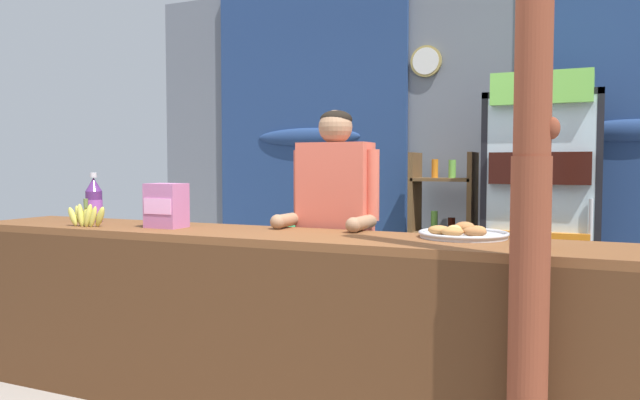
{
  "coord_description": "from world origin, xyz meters",
  "views": [
    {
      "loc": [
        1.23,
        -2.26,
        1.27
      ],
      "look_at": [
        -0.22,
        0.94,
        1.07
      ],
      "focal_mm": 34.51,
      "sensor_mm": 36.0,
      "label": 1
    }
  ],
  "objects_px": {
    "drink_fridge": "(542,204)",
    "shopkeeper": "(335,215)",
    "stall_counter": "(284,307)",
    "soda_bottle_grape_soda": "(94,201)",
    "bottle_shelf_rack": "(443,239)",
    "snack_box_wafer": "(166,205)",
    "soda_bottle_iced_tea": "(539,225)",
    "pastry_tray": "(463,233)",
    "plastic_lawn_chair": "(302,270)",
    "timber_post": "(532,171)",
    "banana_bunch": "(86,216)"
  },
  "relations": [
    {
      "from": "bottle_shelf_rack",
      "to": "banana_bunch",
      "type": "relative_size",
      "value": 5.09
    },
    {
      "from": "bottle_shelf_rack",
      "to": "snack_box_wafer",
      "type": "height_order",
      "value": "bottle_shelf_rack"
    },
    {
      "from": "banana_bunch",
      "to": "drink_fridge",
      "type": "bearing_deg",
      "value": 37.63
    },
    {
      "from": "pastry_tray",
      "to": "plastic_lawn_chair",
      "type": "bearing_deg",
      "value": 140.55
    },
    {
      "from": "timber_post",
      "to": "snack_box_wafer",
      "type": "xyz_separation_m",
      "value": [
        -1.94,
        0.38,
        -0.2
      ]
    },
    {
      "from": "shopkeeper",
      "to": "snack_box_wafer",
      "type": "bearing_deg",
      "value": -151.55
    },
    {
      "from": "bottle_shelf_rack",
      "to": "plastic_lawn_chair",
      "type": "bearing_deg",
      "value": -149.01
    },
    {
      "from": "plastic_lawn_chair",
      "to": "soda_bottle_grape_soda",
      "type": "bearing_deg",
      "value": -121.84
    },
    {
      "from": "snack_box_wafer",
      "to": "banana_bunch",
      "type": "relative_size",
      "value": 0.9
    },
    {
      "from": "stall_counter",
      "to": "timber_post",
      "type": "distance_m",
      "value": 1.36
    },
    {
      "from": "soda_bottle_grape_soda",
      "to": "snack_box_wafer",
      "type": "distance_m",
      "value": 0.63
    },
    {
      "from": "timber_post",
      "to": "snack_box_wafer",
      "type": "distance_m",
      "value": 1.98
    },
    {
      "from": "bottle_shelf_rack",
      "to": "soda_bottle_iced_tea",
      "type": "relative_size",
      "value": 6.09
    },
    {
      "from": "plastic_lawn_chair",
      "to": "bottle_shelf_rack",
      "type": "bearing_deg",
      "value": 30.99
    },
    {
      "from": "soda_bottle_grape_soda",
      "to": "banana_bunch",
      "type": "xyz_separation_m",
      "value": [
        0.17,
        -0.24,
        -0.07
      ]
    },
    {
      "from": "pastry_tray",
      "to": "banana_bunch",
      "type": "distance_m",
      "value": 2.05
    },
    {
      "from": "pastry_tray",
      "to": "banana_bunch",
      "type": "bearing_deg",
      "value": -170.75
    },
    {
      "from": "timber_post",
      "to": "soda_bottle_grape_soda",
      "type": "bearing_deg",
      "value": 169.43
    },
    {
      "from": "bottle_shelf_rack",
      "to": "shopkeeper",
      "type": "distance_m",
      "value": 1.52
    },
    {
      "from": "stall_counter",
      "to": "shopkeeper",
      "type": "relative_size",
      "value": 2.53
    },
    {
      "from": "stall_counter",
      "to": "soda_bottle_grape_soda",
      "type": "relative_size",
      "value": 13.41
    },
    {
      "from": "bottle_shelf_rack",
      "to": "snack_box_wafer",
      "type": "distance_m",
      "value": 2.23
    },
    {
      "from": "drink_fridge",
      "to": "bottle_shelf_rack",
      "type": "height_order",
      "value": "drink_fridge"
    },
    {
      "from": "soda_bottle_grape_soda",
      "to": "timber_post",
      "type": "bearing_deg",
      "value": -10.57
    },
    {
      "from": "drink_fridge",
      "to": "soda_bottle_iced_tea",
      "type": "xyz_separation_m",
      "value": [
        0.12,
        -1.65,
        0.01
      ]
    },
    {
      "from": "stall_counter",
      "to": "soda_bottle_iced_tea",
      "type": "bearing_deg",
      "value": 3.03
    },
    {
      "from": "timber_post",
      "to": "bottle_shelf_rack",
      "type": "relative_size",
      "value": 1.91
    },
    {
      "from": "shopkeeper",
      "to": "banana_bunch",
      "type": "distance_m",
      "value": 1.39
    },
    {
      "from": "timber_post",
      "to": "pastry_tray",
      "type": "bearing_deg",
      "value": 121.95
    },
    {
      "from": "pastry_tray",
      "to": "soda_bottle_grape_soda",
      "type": "bearing_deg",
      "value": -177.55
    },
    {
      "from": "pastry_tray",
      "to": "banana_bunch",
      "type": "height_order",
      "value": "banana_bunch"
    },
    {
      "from": "timber_post",
      "to": "soda_bottle_iced_tea",
      "type": "bearing_deg",
      "value": 89.65
    },
    {
      "from": "plastic_lawn_chair",
      "to": "soda_bottle_grape_soda",
      "type": "xyz_separation_m",
      "value": [
        -0.78,
        -1.26,
        0.56
      ]
    },
    {
      "from": "bottle_shelf_rack",
      "to": "banana_bunch",
      "type": "xyz_separation_m",
      "value": [
        -1.53,
        -2.05,
        0.28
      ]
    },
    {
      "from": "drink_fridge",
      "to": "soda_bottle_grape_soda",
      "type": "height_order",
      "value": "drink_fridge"
    },
    {
      "from": "timber_post",
      "to": "banana_bunch",
      "type": "distance_m",
      "value": 2.41
    },
    {
      "from": "drink_fridge",
      "to": "shopkeeper",
      "type": "height_order",
      "value": "drink_fridge"
    },
    {
      "from": "stall_counter",
      "to": "soda_bottle_grape_soda",
      "type": "distance_m",
      "value": 1.49
    },
    {
      "from": "soda_bottle_iced_tea",
      "to": "snack_box_wafer",
      "type": "height_order",
      "value": "snack_box_wafer"
    },
    {
      "from": "plastic_lawn_chair",
      "to": "soda_bottle_iced_tea",
      "type": "height_order",
      "value": "soda_bottle_iced_tea"
    },
    {
      "from": "timber_post",
      "to": "soda_bottle_iced_tea",
      "type": "height_order",
      "value": "timber_post"
    },
    {
      "from": "shopkeeper",
      "to": "soda_bottle_grape_soda",
      "type": "distance_m",
      "value": 1.48
    },
    {
      "from": "pastry_tray",
      "to": "bottle_shelf_rack",
      "type": "bearing_deg",
      "value": 106.05
    },
    {
      "from": "plastic_lawn_chair",
      "to": "snack_box_wafer",
      "type": "relative_size",
      "value": 3.55
    },
    {
      "from": "soda_bottle_grape_soda",
      "to": "pastry_tray",
      "type": "xyz_separation_m",
      "value": [
        2.2,
        0.09,
        -0.1
      ]
    },
    {
      "from": "drink_fridge",
      "to": "soda_bottle_grape_soda",
      "type": "xyz_separation_m",
      "value": [
        -2.44,
        -1.51,
        0.04
      ]
    },
    {
      "from": "bottle_shelf_rack",
      "to": "stall_counter",
      "type": "bearing_deg",
      "value": -98.63
    },
    {
      "from": "stall_counter",
      "to": "banana_bunch",
      "type": "height_order",
      "value": "banana_bunch"
    },
    {
      "from": "stall_counter",
      "to": "banana_bunch",
      "type": "distance_m",
      "value": 1.29
    },
    {
      "from": "timber_post",
      "to": "stall_counter",
      "type": "bearing_deg",
      "value": 166.53
    }
  ]
}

